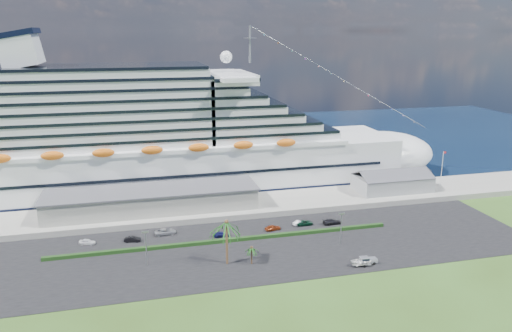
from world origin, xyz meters
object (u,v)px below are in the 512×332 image
object	(u,v)px
cruise_ship	(157,142)
pickup_truck	(366,260)
parked_car_3	(222,234)
boat_trailer	(361,262)

from	to	relation	value
cruise_ship	pickup_truck	bearing A→B (deg)	-57.89
cruise_ship	pickup_truck	size ratio (longest dim) A/B	38.08
parked_car_3	pickup_truck	size ratio (longest dim) A/B	0.88
parked_car_3	cruise_ship	bearing A→B (deg)	14.99
cruise_ship	boat_trailer	distance (m)	81.65
pickup_truck	cruise_ship	bearing A→B (deg)	122.11
cruise_ship	boat_trailer	bearing A→B (deg)	-59.15
cruise_ship	boat_trailer	xyz separation A→B (m)	(41.10, -68.82, -15.53)
cruise_ship	boat_trailer	world-z (taller)	cruise_ship
cruise_ship	pickup_truck	distance (m)	81.89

